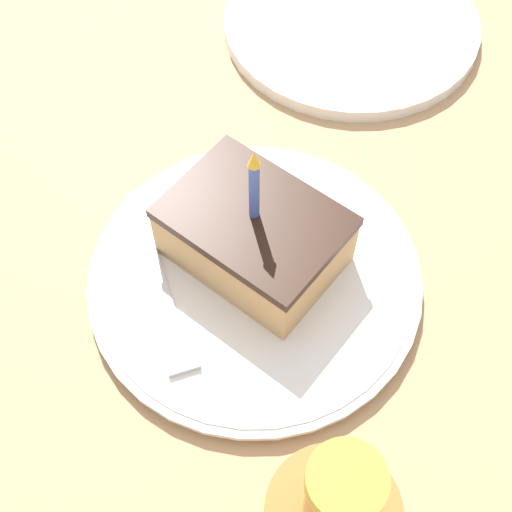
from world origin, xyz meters
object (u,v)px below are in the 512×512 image
object	(u,v)px
cake_slice	(251,239)
plate	(256,278)
fork	(161,291)
side_plate	(351,24)

from	to	relation	value
cake_slice	plate	bearing A→B (deg)	-127.21
cake_slice	fork	world-z (taller)	cake_slice
fork	side_plate	bearing A→B (deg)	10.10
plate	cake_slice	distance (m)	0.04
fork	side_plate	distance (m)	0.36
cake_slice	side_plate	world-z (taller)	cake_slice
plate	fork	bearing A→B (deg)	140.40
side_plate	plate	bearing A→B (deg)	-159.49
fork	plate	bearing A→B (deg)	-39.60
plate	fork	size ratio (longest dim) A/B	1.76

